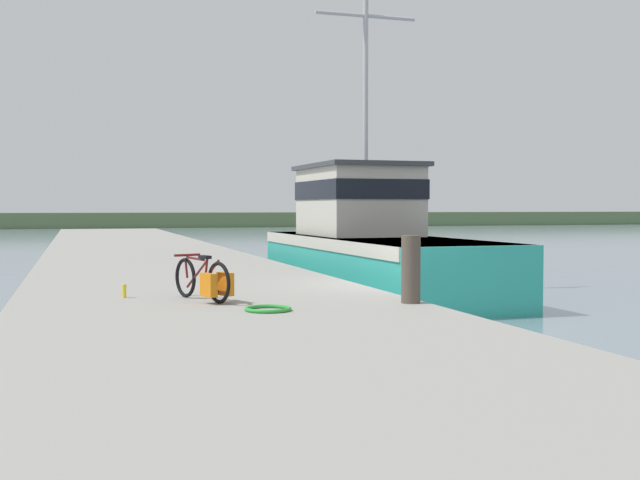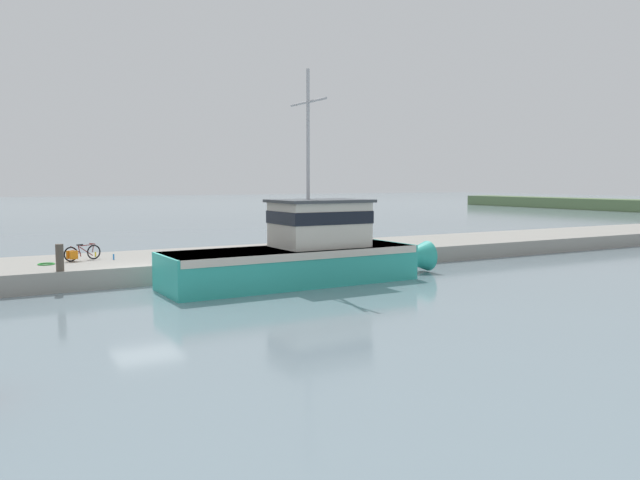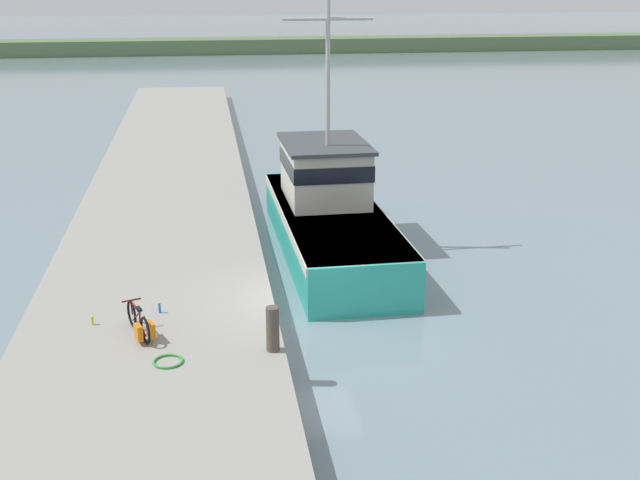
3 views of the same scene
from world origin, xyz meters
name	(u,v)px [view 3 (image 3 of 3)]	position (x,y,z in m)	size (l,w,h in m)	color
ground_plane	(308,326)	(0.00, 0.00, 0.00)	(320.00, 320.00, 0.00)	gray
dock_pier	(153,321)	(-3.87, 0.00, 0.39)	(5.99, 80.00, 0.78)	gray
far_shoreline	(480,43)	(30.00, 73.81, 0.80)	(180.00, 5.00, 1.60)	#567047
fishing_boat_main	(328,210)	(1.44, 6.03, 1.26)	(3.36, 12.18, 8.49)	teal
bicycle_touring	(140,324)	(-4.00, -1.76, 1.10)	(0.78, 1.57, 0.69)	black
mooring_post	(273,329)	(-1.14, -2.84, 1.29)	(0.28, 0.28, 1.00)	#51473D
hose_coil	(168,361)	(-3.37, -3.09, 0.81)	(0.65, 0.65, 0.05)	green
water_bottle_on_curb	(160,308)	(-3.65, -0.43, 0.91)	(0.06, 0.06, 0.24)	blue
water_bottle_by_bike	(92,320)	(-5.17, -0.91, 0.89)	(0.06, 0.06, 0.21)	yellow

